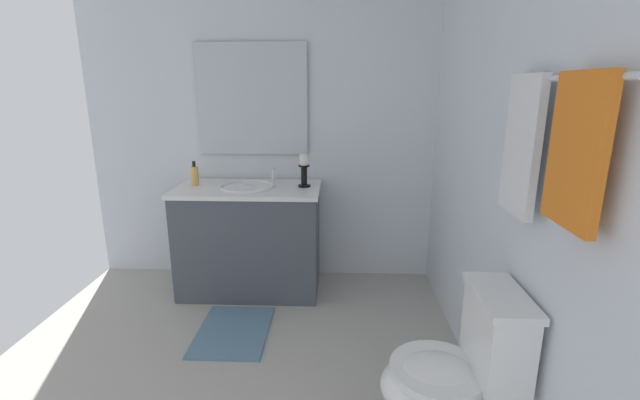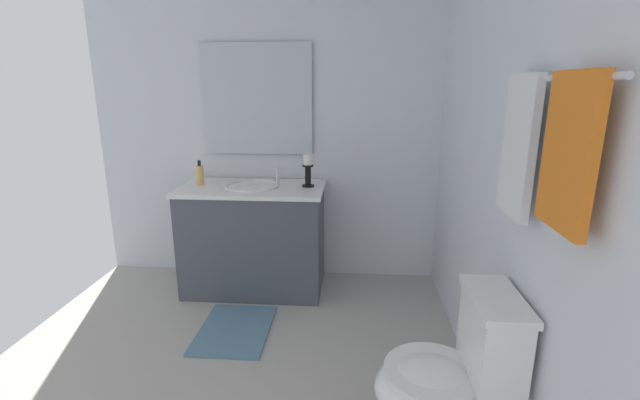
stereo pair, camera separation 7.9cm
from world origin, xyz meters
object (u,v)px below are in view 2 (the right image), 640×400
(vanity_cabinet, at_px, (254,238))
(sink_basin, at_px, (252,192))
(towel_near_vanity, at_px, (519,147))
(soap_bottle, at_px, (200,174))
(bath_mat, at_px, (235,329))
(mirror, at_px, (257,100))
(towel_bar, at_px, (556,78))
(toilet, at_px, (448,381))
(towel_center, at_px, (569,153))
(candle_holder_tall, at_px, (308,170))

(vanity_cabinet, height_order, sink_basin, sink_basin)
(towel_near_vanity, bearing_deg, soap_bottle, -129.72)
(sink_basin, height_order, bath_mat, sink_basin)
(soap_bottle, bearing_deg, mirror, 120.09)
(sink_basin, height_order, towel_bar, towel_bar)
(sink_basin, xyz_separation_m, soap_bottle, (-0.05, -0.40, 0.11))
(toilet, bearing_deg, soap_bottle, -135.22)
(soap_bottle, bearing_deg, sink_basin, 83.34)
(sink_basin, distance_m, towel_bar, 2.23)
(vanity_cabinet, relative_size, towel_near_vanity, 2.03)
(towel_center, bearing_deg, soap_bottle, -136.27)
(candle_holder_tall, distance_m, bath_mat, 1.20)
(soap_bottle, bearing_deg, towel_center, 43.73)
(toilet, bearing_deg, candle_holder_tall, -154.70)
(sink_basin, xyz_separation_m, toilet, (1.50, 1.13, -0.40))
(soap_bottle, xyz_separation_m, bath_mat, (0.67, 0.40, -0.87))
(toilet, relative_size, towel_bar, 1.00)
(towel_center, bearing_deg, vanity_cabinet, -142.94)
(sink_basin, xyz_separation_m, candle_holder_tall, (-0.03, 0.41, 0.16))
(soap_bottle, height_order, towel_center, towel_center)
(vanity_cabinet, xyz_separation_m, towel_bar, (1.59, 1.36, 1.14))
(towel_near_vanity, height_order, bath_mat, towel_near_vanity)
(sink_basin, height_order, mirror, mirror)
(candle_holder_tall, bearing_deg, soap_bottle, -90.98)
(mirror, height_order, bath_mat, mirror)
(soap_bottle, xyz_separation_m, toilet, (1.55, 1.54, -0.51))
(bath_mat, bearing_deg, towel_near_vanity, 59.97)
(towel_bar, distance_m, bath_mat, 2.26)
(vanity_cabinet, xyz_separation_m, toilet, (1.50, 1.13, -0.04))
(sink_basin, distance_m, candle_holder_tall, 0.44)
(towel_bar, relative_size, bath_mat, 1.24)
(vanity_cabinet, relative_size, bath_mat, 1.76)
(vanity_cabinet, relative_size, candle_holder_tall, 4.47)
(vanity_cabinet, distance_m, mirror, 1.05)
(mirror, xyz_separation_m, soap_bottle, (0.23, -0.40, -0.54))
(vanity_cabinet, distance_m, towel_bar, 2.38)
(bath_mat, bearing_deg, towel_center, 49.40)
(sink_basin, relative_size, mirror, 0.48)
(sink_basin, relative_size, toilet, 0.54)
(toilet, relative_size, bath_mat, 1.25)
(towel_bar, bearing_deg, bath_mat, -125.30)
(towel_center, bearing_deg, candle_holder_tall, -152.77)
(towel_bar, distance_m, towel_center, 0.28)
(vanity_cabinet, height_order, toilet, vanity_cabinet)
(toilet, bearing_deg, towel_center, 36.94)
(candle_holder_tall, height_order, toilet, candle_holder_tall)
(mirror, height_order, towel_center, mirror)
(vanity_cabinet, bearing_deg, candle_holder_tall, 94.64)
(vanity_cabinet, xyz_separation_m, candle_holder_tall, (-0.03, 0.41, 0.52))
(toilet, height_order, towel_bar, towel_bar)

